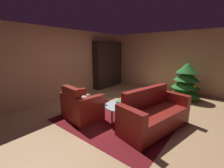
# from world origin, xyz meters

# --- Properties ---
(ground_plane) EXTENTS (8.02, 8.02, 0.00)m
(ground_plane) POSITION_xyz_m (0.00, 0.00, 0.00)
(ground_plane) COLOR tan
(wall_back) EXTENTS (5.43, 0.06, 2.50)m
(wall_back) POSITION_xyz_m (0.00, 3.37, 1.25)
(wall_back) COLOR tan
(wall_back) RESTS_ON ground
(wall_left) EXTENTS (0.06, 6.80, 2.50)m
(wall_left) POSITION_xyz_m (-2.68, 0.00, 1.25)
(wall_left) COLOR tan
(wall_left) RESTS_ON ground
(area_rug) EXTENTS (2.75, 2.10, 0.01)m
(area_rug) POSITION_xyz_m (-0.04, -0.47, 0.00)
(area_rug) COLOR maroon
(area_rug) RESTS_ON ground
(bookshelf_unit) EXTENTS (0.34, 1.67, 2.11)m
(bookshelf_unit) POSITION_xyz_m (-2.45, 2.28, 1.01)
(bookshelf_unit) COLOR black
(bookshelf_unit) RESTS_ON ground
(armchair_red) EXTENTS (1.06, 0.85, 0.90)m
(armchair_red) POSITION_xyz_m (-0.77, -0.91, 0.32)
(armchair_red) COLOR maroon
(armchair_red) RESTS_ON ground
(couch_red) EXTENTS (1.10, 1.89, 0.91)m
(couch_red) POSITION_xyz_m (0.89, -0.18, 0.31)
(couch_red) COLOR maroon
(couch_red) RESTS_ON ground
(coffee_table) EXTENTS (0.74, 0.74, 0.44)m
(coffee_table) POSITION_xyz_m (0.12, -0.44, 0.40)
(coffee_table) COLOR black
(coffee_table) RESTS_ON ground
(book_stack_on_table) EXTENTS (0.22, 0.17, 0.11)m
(book_stack_on_table) POSITION_xyz_m (0.14, -0.43, 0.50)
(book_stack_on_table) COLOR #B42F1A
(book_stack_on_table) RESTS_ON coffee_table
(bottle_on_table) EXTENTS (0.06, 0.06, 0.27)m
(bottle_on_table) POSITION_xyz_m (0.30, -0.55, 0.55)
(bottle_on_table) COLOR #1B632E
(bottle_on_table) RESTS_ON coffee_table
(decorated_tree) EXTENTS (1.04, 1.04, 1.33)m
(decorated_tree) POSITION_xyz_m (0.94, 2.47, 0.67)
(decorated_tree) COLOR brown
(decorated_tree) RESTS_ON ground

